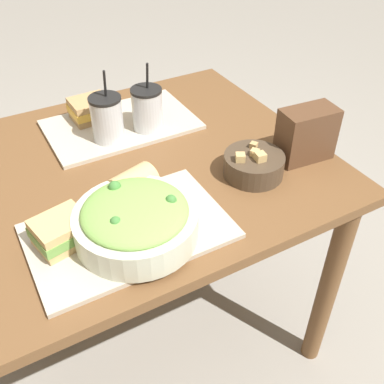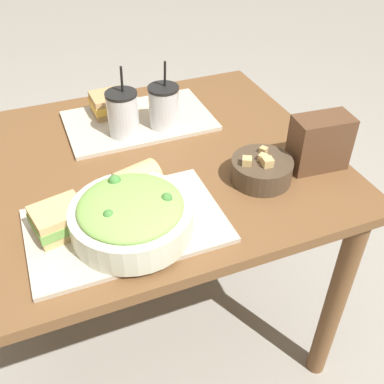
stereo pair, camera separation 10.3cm
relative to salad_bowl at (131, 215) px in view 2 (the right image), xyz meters
name	(u,v)px [view 2 (the right image)]	position (x,y,z in m)	size (l,w,h in m)	color
ground_plane	(146,325)	(0.06, 0.27, -0.80)	(12.00, 12.00, 0.00)	gray
dining_table	(131,195)	(0.06, 0.27, -0.17)	(1.12, 0.87, 0.75)	brown
tray_near	(126,226)	(-0.01, 0.03, -0.05)	(0.44, 0.28, 0.01)	#BCB29E
tray_far	(139,121)	(0.15, 0.48, -0.05)	(0.44, 0.28, 0.01)	#BCB29E
salad_bowl	(131,215)	(0.00, 0.00, 0.00)	(0.27, 0.27, 0.10)	beige
soup_bowl	(262,169)	(0.36, 0.08, -0.03)	(0.16, 0.16, 0.08)	#473828
sandwich_near	(60,220)	(-0.15, 0.06, -0.01)	(0.13, 0.12, 0.06)	tan
baguette_near	(138,180)	(0.05, 0.12, -0.01)	(0.12, 0.10, 0.08)	tan
sandwich_far	(111,103)	(0.09, 0.55, -0.01)	(0.12, 0.11, 0.06)	tan
drink_cup_dark	(123,115)	(0.09, 0.41, 0.02)	(0.09, 0.09, 0.21)	silver
drink_cup_red	(164,108)	(0.22, 0.41, 0.01)	(0.09, 0.09, 0.20)	silver
chip_bag	(320,142)	(0.53, 0.08, 0.01)	(0.16, 0.10, 0.15)	brown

